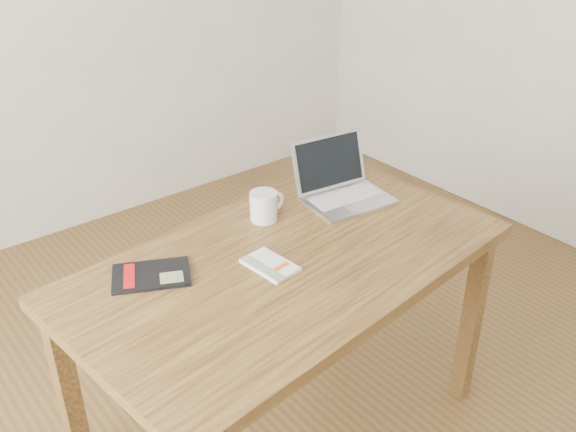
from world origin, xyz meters
TOP-DOWN VIEW (x-y plane):
  - room at (-0.07, 0.00)m, footprint 4.04×4.04m
  - desk at (0.02, 0.08)m, footprint 1.41×0.90m
  - white_guidebook at (-0.06, 0.08)m, footprint 0.12×0.17m
  - black_guidebook at (-0.35, 0.25)m, footprint 0.26×0.23m
  - laptop at (0.41, 0.27)m, footprint 0.32×0.30m
  - coffee_mug at (0.11, 0.32)m, footprint 0.13×0.09m

SIDE VIEW (x-z plane):
  - desk at x=0.02m, z-range 0.29..1.04m
  - black_guidebook at x=-0.35m, z-range 0.75..0.76m
  - white_guidebook at x=-0.06m, z-range 0.75..0.76m
  - laptop at x=0.41m, z-range 0.69..0.89m
  - coffee_mug at x=0.11m, z-range 0.75..0.85m
  - room at x=-0.07m, z-range 0.01..2.71m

